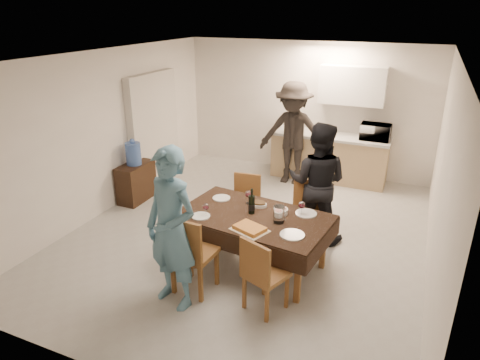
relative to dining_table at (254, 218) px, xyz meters
The scene contains 33 objects.
floor 1.12m from the dining_table, 116.54° to the left, with size 5.00×6.00×0.02m, color #A9A9A5.
ceiling 2.08m from the dining_table, 116.54° to the left, with size 5.00×6.00×0.02m, color white.
wall_back 3.84m from the dining_table, 95.85° to the left, with size 5.00×0.02×2.60m, color silver.
wall_front 2.34m from the dining_table, 99.85° to the right, with size 5.00×0.02×2.60m, color silver.
wall_left 3.05m from the dining_table, 164.99° to the left, with size 0.02×6.00×2.60m, color silver.
wall_right 2.33m from the dining_table, 20.11° to the left, with size 0.02×6.00×2.60m, color silver.
stub_partition 3.45m from the dining_table, 144.88° to the left, with size 0.15×1.40×2.10m, color beige.
kitchen_base_cabinet 3.47m from the dining_table, 86.46° to the left, with size 2.20×0.60×0.86m, color tan.
kitchen_worktop 3.47m from the dining_table, 86.46° to the left, with size 2.24×0.64×0.05m, color beige.
upper_cabinet 3.81m from the dining_table, 81.87° to the left, with size 1.20×0.34×0.70m, color white.
dining_table is the anchor object (origin of this frame).
chair_near_left 0.96m from the dining_table, 117.98° to the right, with size 0.49×0.49×0.55m.
chair_near_right 0.96m from the dining_table, 61.75° to the right, with size 0.54×0.55×0.50m.
chair_far_left 0.82m from the dining_table, 124.10° to the left, with size 0.46×0.46×0.49m.
chair_far_right 0.81m from the dining_table, 55.71° to the left, with size 0.45×0.45×0.51m.
console 2.91m from the dining_table, 157.27° to the left, with size 0.36×0.72×0.67m, color black.
water_jug 2.90m from the dining_table, 157.27° to the left, with size 0.26×0.26×0.39m, color #4E7AD5.
wine_bottle 0.22m from the dining_table, 135.00° to the left, with size 0.08×0.08×0.34m, color black, non-canonical shape.
water_pitcher 0.38m from the dining_table, ahead, with size 0.14×0.14×0.21m, color white.
savoury_tart 0.40m from the dining_table, 75.26° to the right, with size 0.41×0.31×0.05m, color #D28C3D.
salad_bowl 0.36m from the dining_table, 30.96° to the left, with size 0.18×0.18×0.07m, color silver.
mushroom_dish 0.29m from the dining_table, 100.12° to the left, with size 0.22×0.22×0.04m, color silver.
wine_glass_a 0.62m from the dining_table, 155.56° to the right, with size 0.08×0.08×0.17m, color white, non-canonical shape.
wine_glass_b 0.62m from the dining_table, 24.44° to the left, with size 0.09×0.09×0.19m, color white, non-canonical shape.
wine_glass_c 0.38m from the dining_table, 123.69° to the left, with size 0.09×0.09×0.19m, color white, non-canonical shape.
plate_near_left 0.67m from the dining_table, 153.43° to the right, with size 0.24×0.24×0.01m, color silver.
plate_near_right 0.67m from the dining_table, 26.57° to the right, with size 0.29×0.29×0.02m, color silver.
plate_far_left 0.67m from the dining_table, 153.43° to the left, with size 0.25×0.25×0.01m, color silver.
plate_far_right 0.67m from the dining_table, 26.57° to the left, with size 0.28×0.28×0.02m, color silver.
microwave 3.62m from the dining_table, 73.34° to the left, with size 0.53×0.36×0.29m, color white.
person_near 1.21m from the dining_table, 117.65° to the right, with size 0.69×0.45×1.88m, color teal.
person_far 1.20m from the dining_table, 62.35° to the left, with size 0.85×0.67×1.76m, color black.
person_kitchen 3.04m from the dining_table, 97.81° to the left, with size 1.26×0.72×1.95m, color black.
Camera 1 is at (2.16, -5.30, 3.20)m, focal length 32.00 mm.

